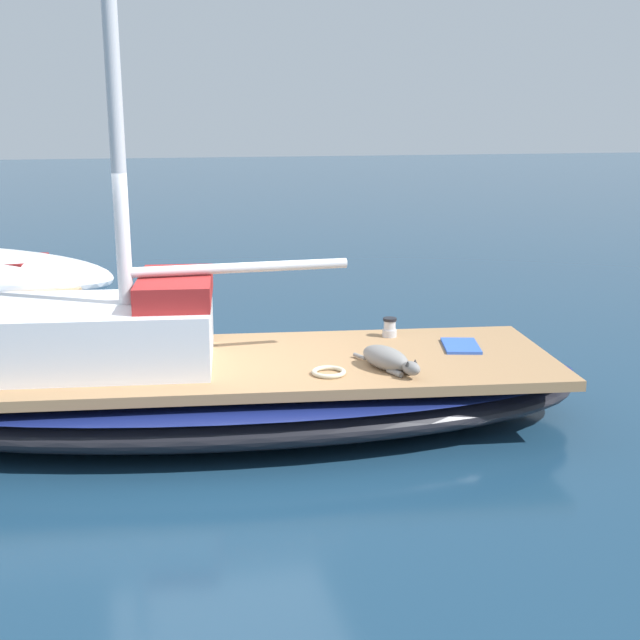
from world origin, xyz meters
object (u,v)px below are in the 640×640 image
object	(u,v)px
deck_winch	(390,328)
deck_towel	(461,346)
sailboat_main	(224,391)
coiled_rope	(329,372)
dog_grey	(388,359)

from	to	relation	value
deck_winch	deck_towel	bearing A→B (deg)	-136.00
sailboat_main	deck_winch	world-z (taller)	deck_winch
coiled_rope	sailboat_main	bearing A→B (deg)	51.95
deck_winch	dog_grey	bearing A→B (deg)	159.72
sailboat_main	dog_grey	world-z (taller)	dog_grey
deck_winch	coiled_rope	world-z (taller)	deck_winch
sailboat_main	deck_towel	distance (m)	2.52
deck_winch	sailboat_main	bearing A→B (deg)	103.02
coiled_rope	deck_towel	distance (m)	1.68
dog_grey	deck_towel	world-z (taller)	dog_grey
sailboat_main	dog_grey	xyz separation A→B (m)	(-0.71, -1.48, 0.43)
dog_grey	sailboat_main	bearing A→B (deg)	64.31
sailboat_main	coiled_rope	bearing A→B (deg)	-128.05
deck_winch	coiled_rope	distance (m)	1.53
deck_winch	deck_towel	world-z (taller)	deck_winch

